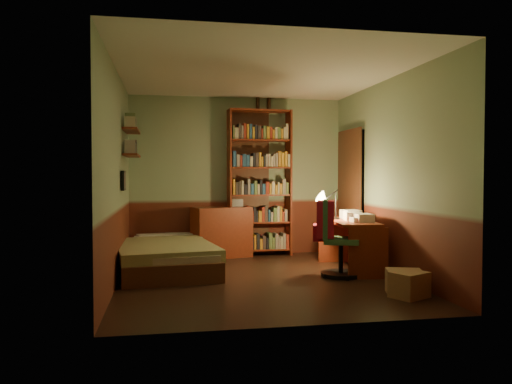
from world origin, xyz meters
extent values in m
cube|color=black|center=(0.00, 0.00, -0.01)|extent=(3.50, 4.00, 0.02)
cube|color=silver|center=(0.00, 0.00, 2.61)|extent=(3.50, 4.00, 0.02)
cube|color=gray|center=(0.00, 2.01, 1.30)|extent=(3.50, 0.02, 2.60)
cube|color=gray|center=(-1.76, 0.00, 1.30)|extent=(0.02, 4.00, 2.60)
cube|color=gray|center=(1.76, 0.00, 1.30)|extent=(0.02, 4.00, 2.60)
cube|color=gray|center=(0.00, -2.01, 1.30)|extent=(3.50, 0.02, 2.60)
cube|color=black|center=(1.72, 1.30, 1.00)|extent=(0.06, 0.90, 2.00)
cube|color=#462515|center=(1.69, 1.30, 1.00)|extent=(0.02, 0.98, 2.08)
cube|color=olive|center=(-1.19, 0.88, 0.33)|extent=(1.43, 2.36, 0.67)
cube|color=maroon|center=(-0.29, 1.76, 0.40)|extent=(1.00, 0.69, 0.81)
cube|color=#B2B2B7|center=(-0.05, 1.89, 0.87)|extent=(0.23, 0.18, 0.12)
cube|color=maroon|center=(0.34, 1.85, 1.19)|extent=(1.04, 0.38, 2.39)
cylinder|color=black|center=(0.34, 1.96, 2.50)|extent=(0.08, 0.08, 0.24)
cylinder|color=black|center=(0.53, 1.96, 2.52)|extent=(0.09, 0.09, 0.27)
cube|color=maroon|center=(1.36, 0.38, 0.35)|extent=(0.67, 1.35, 0.70)
cube|color=silver|center=(1.38, 0.35, 0.75)|extent=(0.26, 0.32, 0.12)
cone|color=black|center=(1.21, 0.56, 1.03)|extent=(0.23, 0.23, 0.67)
cube|color=#34643A|center=(1.07, -0.04, 0.46)|extent=(0.56, 0.53, 0.91)
cube|color=#AC142C|center=(0.84, -0.24, 1.15)|extent=(0.29, 0.43, 0.47)
cube|color=maroon|center=(-1.64, 1.10, 1.60)|extent=(0.20, 0.90, 0.03)
cube|color=maroon|center=(-1.64, 1.10, 1.95)|extent=(0.20, 0.90, 0.03)
cube|color=black|center=(-1.72, 0.60, 1.25)|extent=(0.04, 0.32, 0.26)
cube|color=#9D7A4F|center=(1.42, -1.22, 0.14)|extent=(0.46, 0.43, 0.28)
cube|color=#9D7A4F|center=(1.44, -1.07, 0.13)|extent=(0.46, 0.41, 0.27)
camera|label=1|loc=(-1.16, -6.19, 1.33)|focal=35.00mm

